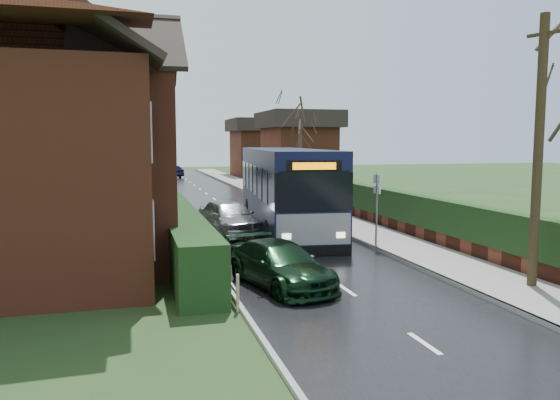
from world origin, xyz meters
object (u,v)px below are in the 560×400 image
object	(u,v)px
bus	(285,190)
car_green	(280,265)
brick_house	(29,129)
car_silver	(229,217)
bus_stop_sign	(377,200)
telegraph_pole	(538,154)

from	to	relation	value
bus	car_green	size ratio (longest dim) A/B	2.90
brick_house	car_silver	bearing A→B (deg)	20.42
bus_stop_sign	telegraph_pole	size ratio (longest dim) A/B	0.39
brick_house	car_green	xyz separation A→B (m)	(7.13, -5.85, -3.77)
brick_house	car_silver	world-z (taller)	brick_house
car_green	bus_stop_sign	size ratio (longest dim) A/B	1.50
brick_house	bus	bearing A→B (deg)	18.61
car_silver	telegraph_pole	xyz separation A→B (m)	(6.30, -10.72, 2.89)
car_green	telegraph_pole	bearing A→B (deg)	-32.39
car_green	bus_stop_sign	xyz separation A→B (m)	(4.80, 4.07, 1.24)
brick_house	telegraph_pole	xyz separation A→B (m)	(13.53, -8.02, -0.72)
bus_stop_sign	telegraph_pole	distance (m)	6.69
bus	car_green	world-z (taller)	bus
brick_house	bus_stop_sign	world-z (taller)	brick_house
bus	telegraph_pole	size ratio (longest dim) A/B	1.69
bus_stop_sign	car_green	bearing A→B (deg)	-148.26
brick_house	car_green	bearing A→B (deg)	-39.36
car_silver	telegraph_pole	distance (m)	12.76
car_silver	car_green	bearing A→B (deg)	-99.34
bus	car_green	xyz separation A→B (m)	(-2.75, -9.18, -1.19)
bus	car_silver	bearing A→B (deg)	-160.18
car_silver	bus_stop_sign	distance (m)	6.58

